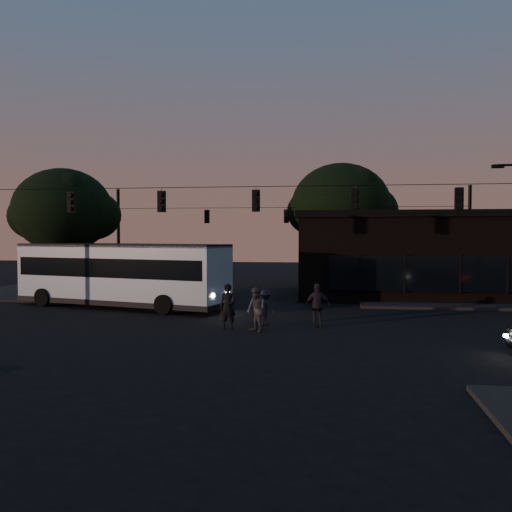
# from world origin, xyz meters

# --- Properties ---
(ground) EXTENTS (120.00, 120.00, 0.00)m
(ground) POSITION_xyz_m (0.00, 0.00, 0.00)
(ground) COLOR black
(ground) RESTS_ON ground
(sidewalk_far_right) EXTENTS (14.00, 10.00, 0.15)m
(sidewalk_far_right) POSITION_xyz_m (12.00, 14.00, 0.07)
(sidewalk_far_right) COLOR black
(sidewalk_far_right) RESTS_ON ground
(sidewalk_far_left) EXTENTS (14.00, 10.00, 0.15)m
(sidewalk_far_left) POSITION_xyz_m (-14.00, 14.00, 0.07)
(sidewalk_far_left) COLOR black
(sidewalk_far_left) RESTS_ON ground
(building) EXTENTS (15.40, 10.41, 5.40)m
(building) POSITION_xyz_m (9.00, 15.97, 2.71)
(building) COLOR black
(building) RESTS_ON ground
(tree_behind) EXTENTS (7.60, 7.60, 9.43)m
(tree_behind) POSITION_xyz_m (4.00, 22.00, 6.19)
(tree_behind) COLOR black
(tree_behind) RESTS_ON ground
(tree_left) EXTENTS (6.40, 6.40, 8.30)m
(tree_left) POSITION_xyz_m (-14.00, 13.00, 5.57)
(tree_left) COLOR black
(tree_left) RESTS_ON ground
(signal_rig_near) EXTENTS (26.24, 0.30, 7.50)m
(signal_rig_near) POSITION_xyz_m (0.00, 4.00, 4.45)
(signal_rig_near) COLOR black
(signal_rig_near) RESTS_ON ground
(signal_rig_far) EXTENTS (26.24, 0.30, 7.50)m
(signal_rig_far) POSITION_xyz_m (0.00, 20.00, 4.20)
(signal_rig_far) COLOR black
(signal_rig_far) RESTS_ON ground
(bus) EXTENTS (12.68, 6.20, 3.49)m
(bus) POSITION_xyz_m (-7.98, 7.65, 1.96)
(bus) COLOR #9FB8CB
(bus) RESTS_ON ground
(pedestrian_a) EXTENTS (0.70, 0.46, 1.92)m
(pedestrian_a) POSITION_xyz_m (-0.82, 1.38, 0.96)
(pedestrian_a) COLOR black
(pedestrian_a) RESTS_ON ground
(pedestrian_b) EXTENTS (1.10, 1.12, 1.83)m
(pedestrian_b) POSITION_xyz_m (0.44, 0.95, 0.91)
(pedestrian_b) COLOR #46413F
(pedestrian_b) RESTS_ON ground
(pedestrian_c) EXTENTS (1.19, 0.73, 1.89)m
(pedestrian_c) POSITION_xyz_m (2.89, 2.49, 0.95)
(pedestrian_c) COLOR #242027
(pedestrian_c) RESTS_ON ground
(pedestrian_d) EXTENTS (1.16, 1.04, 1.56)m
(pedestrian_d) POSITION_xyz_m (0.60, 2.72, 0.78)
(pedestrian_d) COLOR black
(pedestrian_d) RESTS_ON ground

